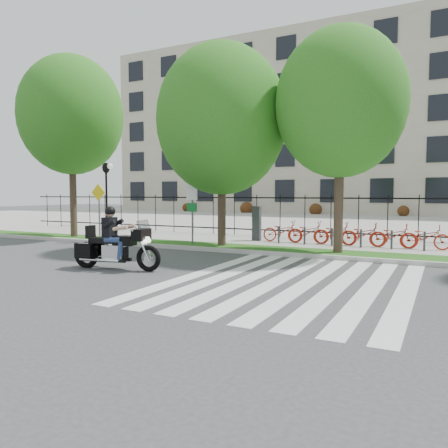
% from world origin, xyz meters
% --- Properties ---
extents(ground, '(120.00, 120.00, 0.00)m').
position_xyz_m(ground, '(0.00, 0.00, 0.00)').
color(ground, '#363638').
rests_on(ground, ground).
extents(curb, '(60.00, 0.20, 0.15)m').
position_xyz_m(curb, '(0.00, 4.10, 0.07)').
color(curb, '#A9A79F').
rests_on(curb, ground).
extents(grass_verge, '(60.00, 1.50, 0.15)m').
position_xyz_m(grass_verge, '(0.00, 4.95, 0.07)').
color(grass_verge, '#215314').
rests_on(grass_verge, ground).
extents(sidewalk, '(60.00, 3.50, 0.15)m').
position_xyz_m(sidewalk, '(0.00, 7.45, 0.07)').
color(sidewalk, gray).
rests_on(sidewalk, ground).
extents(plaza, '(80.00, 34.00, 0.10)m').
position_xyz_m(plaza, '(0.00, 25.00, 0.05)').
color(plaza, gray).
rests_on(plaza, ground).
extents(crosswalk_stripes, '(5.70, 8.00, 0.01)m').
position_xyz_m(crosswalk_stripes, '(4.83, 0.00, 0.01)').
color(crosswalk_stripes, silver).
rests_on(crosswalk_stripes, ground).
extents(iron_fence, '(30.00, 0.06, 2.00)m').
position_xyz_m(iron_fence, '(0.00, 9.20, 1.15)').
color(iron_fence, black).
rests_on(iron_fence, sidewalk).
extents(office_building, '(60.00, 21.90, 20.15)m').
position_xyz_m(office_building, '(0.00, 44.92, 9.97)').
color(office_building, '#A49C84').
rests_on(office_building, ground).
extents(lamp_post_left, '(1.06, 0.70, 4.25)m').
position_xyz_m(lamp_post_left, '(-12.00, 12.00, 3.21)').
color(lamp_post_left, black).
rests_on(lamp_post_left, ground).
extents(street_tree_0, '(4.87, 4.87, 8.54)m').
position_xyz_m(street_tree_0, '(-7.71, 4.95, 5.88)').
color(street_tree_0, '#3D2C21').
rests_on(street_tree_0, grass_verge).
extents(street_tree_1, '(5.11, 5.11, 7.88)m').
position_xyz_m(street_tree_1, '(0.28, 4.95, 5.08)').
color(street_tree_1, '#3D2C21').
rests_on(street_tree_1, grass_verge).
extents(street_tree_2, '(4.46, 4.46, 7.71)m').
position_xyz_m(street_tree_2, '(4.86, 4.95, 5.29)').
color(street_tree_2, '#3D2C21').
rests_on(street_tree_2, grass_verge).
extents(bike_share_station, '(7.75, 0.85, 1.50)m').
position_xyz_m(bike_share_station, '(4.70, 7.20, 0.62)').
color(bike_share_station, '#2D2D33').
rests_on(bike_share_station, sidewalk).
extents(sign_pole_regulatory, '(0.50, 0.09, 2.50)m').
position_xyz_m(sign_pole_regulatory, '(-0.86, 4.58, 1.74)').
color(sign_pole_regulatory, '#59595B').
rests_on(sign_pole_regulatory, grass_verge).
extents(sign_pole_warning, '(0.78, 0.09, 2.49)m').
position_xyz_m(sign_pole_warning, '(-5.76, 4.58, 1.74)').
color(sign_pole_warning, '#59595B').
rests_on(sign_pole_warning, grass_verge).
extents(motorcycle_rider, '(2.86, 1.01, 2.21)m').
position_xyz_m(motorcycle_rider, '(-0.33, -0.60, 0.74)').
color(motorcycle_rider, black).
rests_on(motorcycle_rider, ground).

